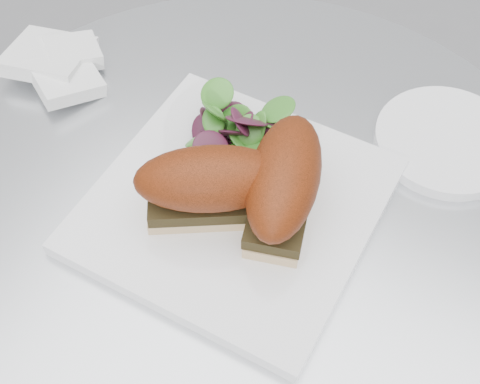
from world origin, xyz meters
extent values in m
cylinder|color=silver|center=(0.00, 0.00, 0.72)|extent=(0.70, 0.70, 0.02)
cylinder|color=silver|center=(0.00, 0.00, 0.35)|extent=(0.07, 0.07, 0.71)
cube|color=white|center=(-0.01, 0.00, 0.74)|extent=(0.27, 0.27, 0.02)
cube|color=tan|center=(-0.02, -0.03, 0.75)|extent=(0.13, 0.11, 0.01)
cube|color=black|center=(-0.02, -0.03, 0.77)|extent=(0.13, 0.11, 0.01)
ellipsoid|color=maroon|center=(-0.02, -0.03, 0.80)|extent=(0.16, 0.13, 0.06)
cube|color=tan|center=(0.04, 0.01, 0.75)|extent=(0.08, 0.14, 0.01)
cube|color=black|center=(0.04, 0.01, 0.77)|extent=(0.09, 0.13, 0.01)
ellipsoid|color=maroon|center=(0.04, 0.01, 0.80)|extent=(0.10, 0.16, 0.06)
cylinder|color=white|center=(0.15, 0.18, 0.74)|extent=(0.15, 0.15, 0.01)
camera|label=1|loc=(0.18, -0.34, 1.28)|focal=50.00mm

